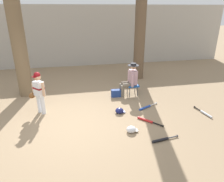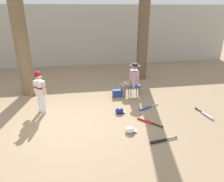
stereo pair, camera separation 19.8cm
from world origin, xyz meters
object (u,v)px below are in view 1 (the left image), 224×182
bat_blue_youth (146,107)px  bat_red_barrel (147,121)px  bat_black_composite (162,140)px  tree_near_player (16,28)px  batting_helmet_navy (119,111)px  batting_helmet_white (131,129)px  young_ballplayer (39,90)px  folding_stool (133,86)px  bat_aluminum_silver (205,113)px  tree_behind_spectator (140,26)px  seated_spectator (130,79)px  handbag_beside_stool (116,93)px

bat_blue_youth → bat_red_barrel: 0.86m
bat_red_barrel → bat_black_composite: size_ratio=0.88×
tree_near_player → bat_blue_youth: tree_near_player is taller
tree_near_player → batting_helmet_navy: (3.04, -2.12, -2.32)m
bat_blue_youth → batting_helmet_white: batting_helmet_white is taller
tree_near_player → bat_red_barrel: 5.19m
bat_black_composite → bat_blue_youth: bearing=82.0°
bat_blue_youth → batting_helmet_navy: (-0.93, -0.15, 0.04)m
young_ballplayer → folding_stool: (3.15, 0.81, -0.38)m
bat_aluminum_silver → tree_behind_spectator: bearing=102.9°
batting_helmet_navy → tree_behind_spectator: bearing=62.8°
bat_red_barrel → bat_aluminum_silver: 1.87m
young_ballplayer → bat_aluminum_silver: size_ratio=1.75×
tree_near_player → bat_aluminum_silver: tree_near_player is taller
tree_near_player → tree_behind_spectator: 4.81m
young_ballplayer → folding_stool: size_ratio=3.18×
tree_behind_spectator → bat_aluminum_silver: (0.87, -3.81, -2.25)m
folding_stool → bat_blue_youth: bearing=-83.7°
bat_black_composite → tree_behind_spectator: bearing=78.6°
young_ballplayer → bat_aluminum_silver: young_ballplayer is taller
tree_behind_spectator → young_ballplayer: bearing=-145.8°
bat_red_barrel → bat_black_composite: same height
bat_aluminum_silver → batting_helmet_white: (-2.46, -0.48, 0.04)m
seated_spectator → batting_helmet_white: bearing=-105.2°
tree_behind_spectator → bat_red_barrel: tree_behind_spectator is taller
handbag_beside_stool → bat_red_barrel: size_ratio=0.53×
tree_near_player → handbag_beside_stool: bearing=-15.0°
tree_behind_spectator → handbag_beside_stool: bearing=-127.2°
young_ballplayer → folding_stool: 3.27m
tree_near_player → batting_helmet_white: 5.02m
tree_behind_spectator → batting_helmet_white: tree_behind_spectator is taller
folding_stool → bat_red_barrel: folding_stool is taller
seated_spectator → folding_stool: bearing=1.3°
seated_spectator → batting_helmet_navy: seated_spectator is taller
tree_near_player → bat_black_composite: 5.77m
tree_near_player → bat_red_barrel: tree_near_player is taller
young_ballplayer → bat_red_barrel: bearing=-21.1°
handbag_beside_stool → bat_black_composite: bearing=-79.9°
seated_spectator → bat_blue_youth: (0.22, -1.15, -0.61)m
young_ballplayer → tree_behind_spectator: bearing=34.2°
batting_helmet_navy → bat_red_barrel: bearing=-45.6°
seated_spectator → batting_helmet_white: (-0.64, -2.38, -0.57)m
seated_spectator → batting_helmet_navy: (-0.70, -1.30, -0.57)m
bat_aluminum_silver → batting_helmet_white: 2.51m
tree_near_player → folding_stool: size_ratio=13.50×
bat_red_barrel → bat_black_composite: bearing=-88.2°
seated_spectator → batting_helmet_navy: bearing=-118.4°
bat_aluminum_silver → bat_black_composite: 2.10m
batting_helmet_white → bat_aluminum_silver: bearing=11.0°
young_ballplayer → seated_spectator: (3.05, 0.81, -0.10)m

